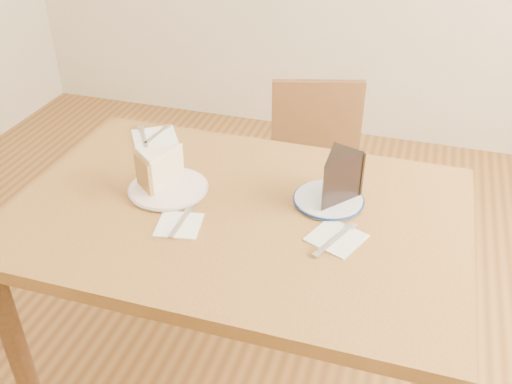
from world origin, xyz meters
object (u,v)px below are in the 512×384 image
object	(u,v)px
table	(239,238)
plate_cream	(168,188)
plate_navy	(328,200)
chocolate_cake	(335,181)
chair_far	(316,183)
carrot_cake	(165,168)

from	to	relation	value
table	plate_cream	size ratio (longest dim) A/B	5.62
plate_cream	plate_navy	size ratio (longest dim) A/B	1.16
plate_cream	chocolate_cake	size ratio (longest dim) A/B	1.68
chair_far	chocolate_cake	xyz separation A→B (m)	(0.15, -0.55, 0.37)
plate_cream	plate_navy	distance (m)	0.45
table	plate_navy	distance (m)	0.27
table	chair_far	world-z (taller)	chair_far
chair_far	plate_navy	xyz separation A→B (m)	(0.13, -0.54, 0.30)
chair_far	carrot_cake	world-z (taller)	carrot_cake
carrot_cake	table	bearing A→B (deg)	26.62
carrot_cake	chocolate_cake	world-z (taller)	chocolate_cake
table	plate_cream	world-z (taller)	plate_cream
plate_cream	chocolate_cake	bearing A→B (deg)	8.60
chair_far	chocolate_cake	bearing A→B (deg)	89.06
chair_far	table	bearing A→B (deg)	66.31
table	chair_far	distance (m)	0.68
plate_cream	plate_navy	xyz separation A→B (m)	(0.44, 0.08, 0.00)
plate_cream	carrot_cake	bearing A→B (deg)	127.72
carrot_cake	chocolate_cake	bearing A→B (deg)	44.56
plate_navy	chocolate_cake	size ratio (longest dim) A/B	1.45
plate_navy	chocolate_cake	world-z (taller)	chocolate_cake
chair_far	carrot_cake	xyz separation A→B (m)	(-0.32, -0.60, 0.35)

